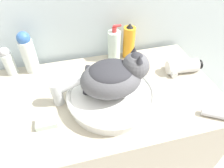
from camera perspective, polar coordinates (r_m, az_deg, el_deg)
The scene contains 10 objects.
vanity_counter at distance 1.22m, azimuth -2.67°, elevation -16.49°, with size 1.07×0.59×0.82m.
sink_basin at distance 0.84m, azimuth -0.20°, elevation -3.32°, with size 0.37×0.37×0.06m.
cat at distance 0.77m, azimuth 0.79°, elevation 2.47°, with size 0.27×0.26×0.18m.
faucet at distance 0.83m, azimuth -14.51°, elevation -1.99°, with size 0.15×0.06×0.14m.
spray_bottle_trigger at distance 1.07m, azimuth 4.86°, elevation 11.92°, with size 0.06×0.06×0.19m.
deodorant_stick at distance 1.07m, azimuth -27.52°, elevation 5.85°, with size 0.05×0.05×0.15m.
soap_pump_bottle at distance 1.06m, azimuth 0.65°, elevation 11.04°, with size 0.07×0.07×0.19m.
lotion_bottle_white at distance 1.04m, azimuth -22.85°, elevation 8.33°, with size 0.07×0.07×0.21m.
hair_dryer at distance 1.05m, azimuth 19.33°, elevation 4.70°, with size 0.18×0.10×0.07m.
soap_bar at distance 0.81m, azimuth -18.15°, elevation -10.44°, with size 0.08×0.05×0.02m.
Camera 1 is at (-0.10, -0.32, 1.45)m, focal length 32.00 mm.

